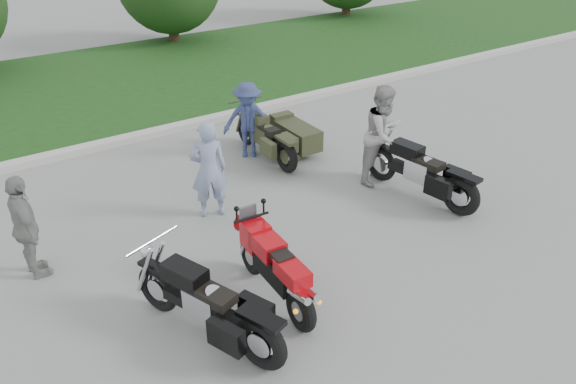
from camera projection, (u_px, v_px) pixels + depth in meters
ground at (303, 265)px, 8.55m from camera, size 80.00×80.00×0.00m
curb at (150, 134)px, 12.85m from camera, size 60.00×0.30×0.15m
grass_strip at (93, 86)px, 15.85m from camera, size 60.00×8.00×0.14m
sportbike_red at (276, 267)px, 7.57m from camera, size 0.41×1.99×0.94m
cruiser_left at (212, 309)px, 6.94m from camera, size 1.03×2.38×0.95m
cruiser_right at (424, 174)px, 10.14m from camera, size 0.60×2.47×0.95m
cruiser_sidecar at (284, 137)px, 11.84m from camera, size 1.16×2.29×0.88m
person_stripe at (209, 170)px, 9.45m from camera, size 0.73×0.59×1.74m
person_grey at (383, 135)px, 10.56m from camera, size 1.12×1.00×1.91m
person_denim at (248, 120)px, 11.59m from camera, size 1.20×1.08×1.61m
person_back at (26, 228)px, 7.97m from camera, size 0.46×0.97×1.62m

